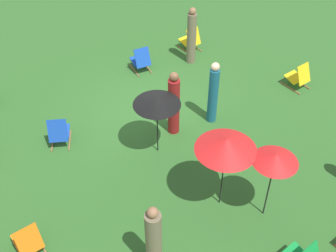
% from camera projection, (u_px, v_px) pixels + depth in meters
% --- Properties ---
extents(ground_plane, '(40.00, 40.00, 0.00)m').
position_uv_depth(ground_plane, '(151.00, 113.00, 12.41)').
color(ground_plane, '#2D6026').
extents(deckchair_1, '(0.51, 0.78, 0.83)m').
position_uv_depth(deckchair_1, '(141.00, 60.00, 13.78)').
color(deckchair_1, olive).
rests_on(deckchair_1, ground).
extents(deckchair_3, '(0.64, 0.85, 0.83)m').
position_uv_depth(deckchair_3, '(28.00, 241.00, 8.85)').
color(deckchair_3, olive).
rests_on(deckchair_3, ground).
extents(deckchair_4, '(0.65, 0.86, 0.83)m').
position_uv_depth(deckchair_4, '(191.00, 40.00, 14.70)').
color(deckchair_4, olive).
rests_on(deckchair_4, ground).
extents(deckchair_6, '(0.64, 0.85, 0.83)m').
position_uv_depth(deckchair_6, '(299.00, 77.00, 13.10)').
color(deckchair_6, olive).
rests_on(deckchair_6, ground).
extents(deckchair_7, '(0.68, 0.87, 0.83)m').
position_uv_depth(deckchair_7, '(59.00, 132.00, 11.27)').
color(deckchair_7, olive).
rests_on(deckchair_7, ground).
extents(umbrella_0, '(1.29, 1.29, 1.98)m').
position_uv_depth(umbrella_0, '(226.00, 144.00, 8.84)').
color(umbrella_0, black).
rests_on(umbrella_0, ground).
extents(umbrella_1, '(1.14, 1.14, 1.71)m').
position_uv_depth(umbrella_1, '(157.00, 101.00, 10.25)').
color(umbrella_1, black).
rests_on(umbrella_1, ground).
extents(umbrella_2, '(0.93, 0.93, 1.86)m').
position_uv_depth(umbrella_2, '(276.00, 158.00, 8.66)').
color(umbrella_2, black).
rests_on(umbrella_2, ground).
extents(person_0, '(0.45, 0.45, 1.82)m').
position_uv_depth(person_0, '(154.00, 241.00, 8.28)').
color(person_0, '#72664C').
rests_on(person_0, ground).
extents(person_1, '(0.38, 0.38, 1.89)m').
position_uv_depth(person_1, '(192.00, 37.00, 13.80)').
color(person_1, '#72664C').
rests_on(person_1, ground).
extents(person_2, '(0.31, 0.31, 1.86)m').
position_uv_depth(person_2, '(213.00, 93.00, 11.61)').
color(person_2, '#195972').
rests_on(person_2, ground).
extents(person_3, '(0.41, 0.41, 1.88)m').
position_uv_depth(person_3, '(174.00, 104.00, 11.28)').
color(person_3, maroon).
rests_on(person_3, ground).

